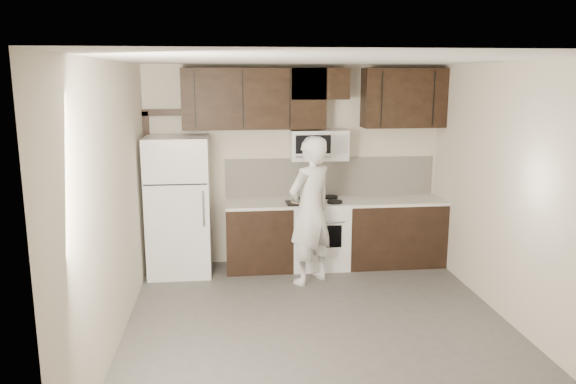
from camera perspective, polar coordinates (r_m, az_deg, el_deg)
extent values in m
plane|color=#504D4B|center=(5.95, 3.32, -13.69)|extent=(4.50, 4.50, 0.00)
plane|color=beige|center=(7.69, 0.64, 2.74)|extent=(4.00, 0.00, 4.00)
plane|color=white|center=(5.38, 3.67, 13.29)|extent=(4.50, 4.50, 0.00)
cube|color=black|center=(7.55, -2.98, -4.58)|extent=(0.87, 0.62, 0.87)
cube|color=black|center=(7.87, 10.66, -4.08)|extent=(1.32, 0.62, 0.87)
cube|color=silver|center=(7.43, -3.02, -1.21)|extent=(0.87, 0.64, 0.04)
cube|color=silver|center=(7.76, 10.79, -0.85)|extent=(1.32, 0.64, 0.04)
cube|color=white|center=(7.63, 3.15, -4.31)|extent=(0.76, 0.62, 0.89)
cube|color=white|center=(7.52, 3.19, -0.98)|extent=(0.76, 0.62, 0.02)
cube|color=black|center=(7.33, 3.55, -4.55)|extent=(0.50, 0.01, 0.30)
cylinder|color=silver|center=(7.24, 3.62, -3.11)|extent=(0.55, 0.02, 0.02)
cylinder|color=black|center=(7.34, 2.00, -1.08)|extent=(0.20, 0.20, 0.03)
cylinder|color=black|center=(7.40, 4.76, -1.01)|extent=(0.20, 0.20, 0.03)
cylinder|color=black|center=(7.63, 1.68, -0.58)|extent=(0.20, 0.20, 0.03)
cylinder|color=black|center=(7.69, 4.34, -0.52)|extent=(0.20, 0.20, 0.03)
cube|color=silver|center=(7.79, 4.31, 1.55)|extent=(2.90, 0.02, 0.54)
cube|color=black|center=(7.38, -3.47, 9.44)|extent=(1.85, 0.35, 0.78)
cube|color=black|center=(7.75, 11.68, 9.33)|extent=(1.10, 0.35, 0.78)
cube|color=black|center=(7.47, 3.16, 10.93)|extent=(0.76, 0.35, 0.40)
cube|color=white|center=(7.51, 3.11, 4.81)|extent=(0.76, 0.38, 0.40)
cube|color=black|center=(7.30, 2.58, 4.86)|extent=(0.46, 0.01, 0.24)
cube|color=silver|center=(7.36, 5.36, 4.88)|extent=(0.18, 0.01, 0.24)
cylinder|color=silver|center=(7.29, 2.60, 3.59)|extent=(0.46, 0.02, 0.02)
cube|color=white|center=(7.40, -11.03, -1.39)|extent=(0.80, 0.72, 1.80)
cube|color=black|center=(6.97, -11.37, 0.73)|extent=(0.77, 0.01, 0.02)
cylinder|color=silver|center=(6.99, -8.59, -1.66)|extent=(0.03, 0.03, 0.45)
cube|color=black|center=(7.72, -13.92, 0.17)|extent=(0.08, 0.08, 2.10)
cube|color=black|center=(7.56, -12.71, 7.87)|extent=(0.50, 0.08, 0.08)
cylinder|color=silver|center=(7.62, 1.68, -0.20)|extent=(0.18, 0.18, 0.14)
sphere|color=black|center=(7.60, 1.68, 0.41)|extent=(0.04, 0.04, 0.04)
cylinder|color=black|center=(7.62, 2.70, -0.05)|extent=(0.17, 0.04, 0.02)
cube|color=black|center=(7.35, 1.25, -1.10)|extent=(0.37, 0.28, 0.02)
cylinder|color=beige|center=(7.35, 1.25, -0.96)|extent=(0.25, 0.25, 0.02)
imported|color=white|center=(6.91, 2.27, -1.93)|extent=(0.80, 0.76, 1.84)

